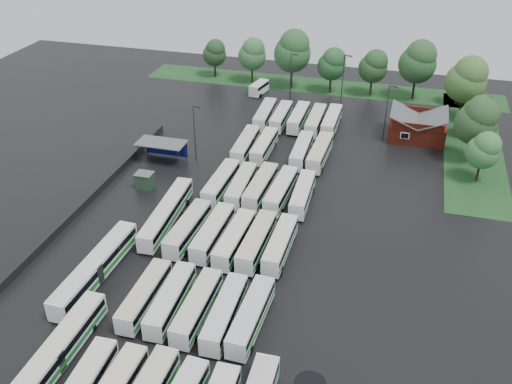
# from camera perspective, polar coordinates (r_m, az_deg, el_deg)

# --- Properties ---
(ground) EXTENTS (160.00, 160.00, 0.00)m
(ground) POSITION_cam_1_polar(r_m,az_deg,el_deg) (75.89, -3.92, -5.90)
(ground) COLOR black
(ground) RESTS_ON ground
(brick_building) EXTENTS (10.07, 8.60, 5.39)m
(brick_building) POSITION_cam_1_polar(r_m,az_deg,el_deg) (108.86, 15.81, 6.12)
(brick_building) COLOR maroon
(brick_building) RESTS_ON ground
(wash_shed) EXTENTS (8.20, 4.20, 3.58)m
(wash_shed) POSITION_cam_1_polar(r_m,az_deg,el_deg) (97.59, -9.34, 4.72)
(wash_shed) COLOR #2D2D30
(wash_shed) RESTS_ON ground
(utility_hut) EXTENTS (2.70, 2.20, 2.62)m
(utility_hut) POSITION_cam_1_polar(r_m,az_deg,el_deg) (90.51, -11.06, 1.14)
(utility_hut) COLOR #203A24
(utility_hut) RESTS_ON ground
(grass_strip_north) EXTENTS (80.00, 10.00, 0.01)m
(grass_strip_north) POSITION_cam_1_polar(r_m,az_deg,el_deg) (131.40, 6.33, 10.49)
(grass_strip_north) COLOR #19431A
(grass_strip_north) RESTS_ON ground
(grass_strip_east) EXTENTS (10.00, 50.00, 0.01)m
(grass_strip_east) POSITION_cam_1_polar(r_m,az_deg,el_deg) (110.34, 20.83, 4.49)
(grass_strip_east) COLOR #19431A
(grass_strip_east) RESTS_ON ground
(west_fence) EXTENTS (0.10, 50.00, 1.20)m
(west_fence) POSITION_cam_1_polar(r_m,az_deg,el_deg) (90.12, -15.70, -0.16)
(west_fence) COLOR #2D2D30
(west_fence) RESTS_ON ground
(bus_r1c0) EXTENTS (2.35, 10.76, 2.99)m
(bus_r1c0) POSITION_cam_1_polar(r_m,az_deg,el_deg) (67.57, -11.08, -10.12)
(bus_r1c0) COLOR white
(bus_r1c0) RESTS_ON ground
(bus_r1c1) EXTENTS (2.64, 10.99, 3.04)m
(bus_r1c1) POSITION_cam_1_polar(r_m,az_deg,el_deg) (66.47, -8.55, -10.61)
(bus_r1c1) COLOR white
(bus_r1c1) RESTS_ON ground
(bus_r1c2) EXTENTS (2.39, 10.98, 3.05)m
(bus_r1c2) POSITION_cam_1_polar(r_m,az_deg,el_deg) (65.22, -5.92, -11.35)
(bus_r1c2) COLOR white
(bus_r1c2) RESTS_ON ground
(bus_r1c3) EXTENTS (2.52, 11.01, 3.05)m
(bus_r1c3) POSITION_cam_1_polar(r_m,az_deg,el_deg) (64.25, -3.14, -11.98)
(bus_r1c3) COLOR white
(bus_r1c3) RESTS_ON ground
(bus_r1c4) EXTENTS (2.64, 11.16, 3.09)m
(bus_r1c4) POSITION_cam_1_polar(r_m,az_deg,el_deg) (63.77, -0.50, -12.30)
(bus_r1c4) COLOR white
(bus_r1c4) RESTS_ON ground
(bus_r2c0) EXTENTS (2.84, 11.40, 3.15)m
(bus_r2c0) POSITION_cam_1_polar(r_m,az_deg,el_deg) (77.46, -6.82, -3.64)
(bus_r2c0) COLOR white
(bus_r2c0) RESTS_ON ground
(bus_r2c1) EXTENTS (2.65, 11.37, 3.15)m
(bus_r2c1) POSITION_cam_1_polar(r_m,az_deg,el_deg) (76.32, -4.33, -4.07)
(bus_r2c1) COLOR white
(bus_r2c1) RESTS_ON ground
(bus_r2c2) EXTENTS (2.73, 11.21, 3.10)m
(bus_r2c2) POSITION_cam_1_polar(r_m,az_deg,el_deg) (75.00, -2.17, -4.73)
(bus_r2c2) COLOR white
(bus_r2c2) RESTS_ON ground
(bus_r2c3) EXTENTS (2.64, 11.38, 3.15)m
(bus_r2c3) POSITION_cam_1_polar(r_m,az_deg,el_deg) (74.52, 0.06, -4.94)
(bus_r2c3) COLOR white
(bus_r2c3) RESTS_ON ground
(bus_r2c4) EXTENTS (2.40, 10.94, 3.04)m
(bus_r2c4) POSITION_cam_1_polar(r_m,az_deg,el_deg) (74.17, 2.45, -5.23)
(bus_r2c4) COLOR white
(bus_r2c4) RESTS_ON ground
(bus_r3c0) EXTENTS (2.63, 11.37, 3.15)m
(bus_r3c0) POSITION_cam_1_polar(r_m,az_deg,el_deg) (87.54, -3.51, 0.93)
(bus_r3c0) COLOR white
(bus_r3c0) RESTS_ON ground
(bus_r3c1) EXTENTS (2.62, 10.96, 3.04)m
(bus_r3c1) POSITION_cam_1_polar(r_m,az_deg,el_deg) (86.77, -1.49, 0.64)
(bus_r3c1) COLOR white
(bus_r3c1) RESTS_ON ground
(bus_r3c2) EXTENTS (2.78, 11.34, 3.13)m
(bus_r3c2) POSITION_cam_1_polar(r_m,az_deg,el_deg) (86.40, 0.46, 0.55)
(bus_r3c2) COLOR white
(bus_r3c2) RESTS_ON ground
(bus_r3c3) EXTENTS (2.86, 11.42, 3.15)m
(bus_r3c3) POSITION_cam_1_polar(r_m,az_deg,el_deg) (85.44, 2.50, 0.15)
(bus_r3c3) COLOR white
(bus_r3c3) RESTS_ON ground
(bus_r3c4) EXTENTS (2.61, 10.87, 3.01)m
(bus_r3c4) POSITION_cam_1_polar(r_m,az_deg,el_deg) (84.92, 4.68, -0.20)
(bus_r3c4) COLOR white
(bus_r3c4) RESTS_ON ground
(bus_r4c0) EXTENTS (2.73, 11.43, 3.17)m
(bus_r4c0) POSITION_cam_1_polar(r_m,az_deg,el_deg) (98.99, -1.06, 4.73)
(bus_r4c0) COLOR white
(bus_r4c0) RESTS_ON ground
(bus_r4c1) EXTENTS (2.36, 10.79, 3.00)m
(bus_r4c1) POSITION_cam_1_polar(r_m,az_deg,el_deg) (98.81, 0.82, 4.62)
(bus_r4c1) COLOR white
(bus_r4c1) RESTS_ON ground
(bus_r4c3) EXTENTS (2.58, 10.99, 3.04)m
(bus_r4c3) POSITION_cam_1_polar(r_m,az_deg,el_deg) (97.44, 4.57, 4.14)
(bus_r4c3) COLOR white
(bus_r4c3) RESTS_ON ground
(bus_r4c4) EXTENTS (2.76, 11.44, 3.17)m
(bus_r4c4) POSITION_cam_1_polar(r_m,az_deg,el_deg) (97.01, 6.40, 3.96)
(bus_r4c4) COLOR white
(bus_r4c4) RESTS_ON ground
(bus_r5c0) EXTENTS (2.85, 11.32, 3.13)m
(bus_r5c0) POSITION_cam_1_polar(r_m,az_deg,el_deg) (111.16, 0.90, 7.76)
(bus_r5c0) COLOR white
(bus_r5c0) RESTS_ON ground
(bus_r5c1) EXTENTS (2.40, 10.77, 2.99)m
(bus_r5c1) POSITION_cam_1_polar(r_m,az_deg,el_deg) (110.51, 2.52, 7.55)
(bus_r5c1) COLOR white
(bus_r5c1) RESTS_ON ground
(bus_r5c2) EXTENTS (2.36, 10.91, 3.04)m
(bus_r5c2) POSITION_cam_1_polar(r_m,az_deg,el_deg) (110.20, 4.28, 7.43)
(bus_r5c2) COLOR white
(bus_r5c2) RESTS_ON ground
(bus_r5c3) EXTENTS (2.45, 11.19, 3.11)m
(bus_r5c3) POSITION_cam_1_polar(r_m,az_deg,el_deg) (109.10, 5.97, 7.12)
(bus_r5c3) COLOR white
(bus_r5c3) RESTS_ON ground
(bus_r5c4) EXTENTS (2.42, 11.15, 3.10)m
(bus_r5c4) POSITION_cam_1_polar(r_m,az_deg,el_deg) (109.26, 7.57, 7.05)
(bus_r5c4) COLOR white
(bus_r5c4) RESTS_ON ground
(artic_bus_west_a) EXTENTS (2.39, 16.43, 3.05)m
(artic_bus_west_a) POSITION_cam_1_polar(r_m,az_deg,el_deg) (63.26, -19.33, -15.01)
(artic_bus_west_a) COLOR white
(artic_bus_west_a) RESTS_ON ground
(artic_bus_west_b) EXTENTS (3.04, 16.31, 3.01)m
(artic_bus_west_b) POSITION_cam_1_polar(r_m,az_deg,el_deg) (81.18, -8.94, -2.09)
(artic_bus_west_b) COLOR white
(artic_bus_west_b) RESTS_ON ground
(artic_bus_west_c) EXTENTS (2.86, 17.09, 3.16)m
(artic_bus_west_c) POSITION_cam_1_polar(r_m,az_deg,el_deg) (72.71, -15.75, -7.33)
(artic_bus_west_c) COLOR white
(artic_bus_west_c) RESTS_ON ground
(minibus) EXTENTS (3.18, 6.06, 2.51)m
(minibus) POSITION_cam_1_polar(r_m,az_deg,el_deg) (125.62, 0.31, 10.39)
(minibus) COLOR white
(minibus) RESTS_ON ground
(tree_north_0) EXTENTS (5.40, 5.40, 8.94)m
(tree_north_0) POSITION_cam_1_polar(r_m,az_deg,el_deg) (134.99, -4.14, 13.73)
(tree_north_0) COLOR black
(tree_north_0) RESTS_ON ground
(tree_north_1) EXTENTS (6.26, 6.26, 10.36)m
(tree_north_1) POSITION_cam_1_polar(r_m,az_deg,el_deg) (130.80, -0.35, 13.67)
(tree_north_1) COLOR black
(tree_north_1) RESTS_ON ground
(tree_north_2) EXTENTS (8.02, 8.02, 13.28)m
(tree_north_2) POSITION_cam_1_polar(r_m,az_deg,el_deg) (126.83, 3.72, 13.94)
(tree_north_2) COLOR #3C2418
(tree_north_2) RESTS_ON ground
(tree_north_3) EXTENTS (6.10, 6.10, 10.11)m
(tree_north_3) POSITION_cam_1_polar(r_m,az_deg,el_deg) (125.70, 7.65, 12.60)
(tree_north_3) COLOR #2E2419
(tree_north_3) RESTS_ON ground
(tree_north_4) EXTENTS (6.15, 6.15, 10.18)m
(tree_north_4) POSITION_cam_1_polar(r_m,az_deg,el_deg) (125.57, 11.71, 12.24)
(tree_north_4) COLOR #3A2C20
(tree_north_4) RESTS_ON ground
(tree_north_5) EXTENTS (7.78, 7.78, 12.89)m
(tree_north_5) POSITION_cam_1_polar(r_m,az_deg,el_deg) (124.95, 15.95, 12.46)
(tree_north_5) COLOR black
(tree_north_5) RESTS_ON ground
(tree_north_6) EXTENTS (4.85, 4.83, 8.01)m
(tree_north_6) POSITION_cam_1_polar(r_m,az_deg,el_deg) (125.95, 19.79, 10.44)
(tree_north_6) COLOR #382615
(tree_north_6) RESTS_ON ground
(tree_east_0) EXTENTS (5.26, 5.26, 8.71)m
(tree_east_0) POSITION_cam_1_polar(r_m,az_deg,el_deg) (95.48, 21.86, 3.93)
(tree_east_0) COLOR black
(tree_east_0) RESTS_ON ground
(tree_east_1) EXTENTS (7.03, 7.03, 11.64)m
(tree_east_1) POSITION_cam_1_polar(r_m,az_deg,el_deg) (100.92, 21.29, 6.67)
(tree_east_1) COLOR black
(tree_east_1) RESTS_ON ground
(tree_east_2) EXTENTS (5.04, 5.03, 8.33)m
(tree_east_2) POSITION_cam_1_polar(r_m,az_deg,el_deg) (111.01, 21.29, 7.61)
(tree_east_2) COLOR #332110
(tree_east_2) RESTS_ON ground
(tree_east_3) EXTENTS (7.82, 7.82, 12.95)m
(tree_east_3) POSITION_cam_1_polar(r_m,az_deg,el_deg) (117.17, 20.38, 10.53)
(tree_east_3) COLOR black
(tree_east_3) RESTS_ON ground
(tree_east_4) EXTENTS (5.20, 5.16, 8.55)m
(tree_east_4) POSITION_cam_1_polar(r_m,az_deg,el_deg) (125.55, 20.12, 10.49)
(tree_east_4) COLOR black
(tree_east_4) RESTS_ON ground
(lamp_post_ne) EXTENTS (1.58, 0.31, 10.28)m
(lamp_post_ne) POSITION_cam_1_polar(r_m,az_deg,el_deg) (105.42, 13.00, 8.13)
(lamp_post_ne) COLOR #2D2D30
(lamp_post_ne) RESTS_ON ground
(lamp_post_nw) EXTENTS (1.53, 0.30, 9.96)m
(lamp_post_nw) POSITION_cam_1_polar(r_m,az_deg,el_deg) (95.65, -6.11, 6.26)
(lamp_post_nw) COLOR #2D2D30
(lamp_post_nw) RESTS_ON ground
(lamp_post_back_w) EXTENTS (1.59, 0.31, 10.35)m
(lamp_post_back_w) POSITION_cam_1_polar(r_m,az_deg,el_deg) (119.90, 3.55, 11.66)
(lamp_post_back_w) COLOR #2D2D30
(lamp_post_back_w) RESTS_ON ground
(lamp_post_back_e) EXTENTS (1.61, 0.31, 10.48)m
(lamp_post_back_e) POSITION_cam_1_polar(r_m,az_deg,el_deg) (119.80, 8.75, 11.38)
(lamp_post_back_e) COLOR #2D2D30
(lamp_post_back_e) RESTS_ON ground
(puddle_0) EXTENTS (4.97, 4.97, 0.01)m
(puddle_0) POSITION_cam_1_polar(r_m,az_deg,el_deg) (62.31, -13.85, -17.01)
(puddle_0) COLOR black
(puddle_0) RESTS_ON ground
(puddle_2) EXTENTS (7.39, 7.39, 0.01)m
(puddle_2) POSITION_cam_1_polar(r_m,az_deg,el_deg) (81.13, -7.62, -3.41)
(puddle_2) COLOR black
(puddle_2) RESTS_ON ground
(puddle_3) EXTENTS (4.62, 4.62, 0.01)m
(puddle_3) POSITION_cam_1_polar(r_m,az_deg,el_deg) (72.04, 0.83, -8.12)
(puddle_3) COLOR black
(puddle_3) RESTS_ON ground
(puddle_4) EXTENTS (3.25, 3.25, 0.01)m
(puddle_4) POSITION_cam_1_polar(r_m,az_deg,el_deg) (59.90, 5.44, -18.49)
(puddle_4) COLOR black
(puddle_4) RESTS_ON ground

